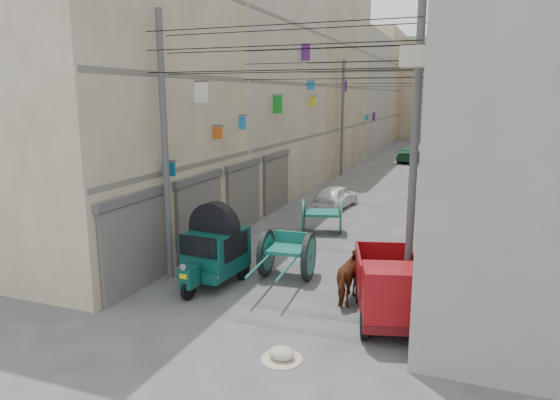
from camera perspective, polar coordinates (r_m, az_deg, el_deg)
The scene contains 17 objects.
building_row_left at distance 42.74m, azimuth 3.37°, elevation 12.98°, with size 8.00×62.00×14.00m.
building_row_right at distance 40.89m, azimuth 25.77°, elevation 11.91°, with size 8.00×62.00×14.00m.
end_cap_building at distance 72.80m, azimuth 17.35°, elevation 12.01°, with size 22.00×10.00×13.00m, color #B0AA8B.
shutters_left at distance 19.56m, azimuth -6.36°, elevation -0.28°, with size 0.18×14.40×2.88m.
signboards at distance 28.78m, azimuth 11.08°, elevation 7.33°, with size 8.22×40.52×5.67m.
ac_units at distance 14.47m, azimuth 16.74°, elevation 18.76°, with size 0.70×6.55×3.35m.
utility_poles at distance 24.17m, azimuth 9.24°, elevation 7.94°, with size 7.40×22.20×8.00m.
overhead_cables at distance 21.62m, azimuth 8.04°, elevation 14.88°, with size 7.40×22.52×1.12m.
auto_rickshaw at distance 15.08m, azimuth -7.47°, elevation -5.41°, with size 1.70×2.76×1.91m.
tonga_cart at distance 15.54m, azimuth 0.81°, elevation -6.16°, with size 1.63×3.35×1.48m.
mini_truck at distance 12.59m, azimuth 12.34°, elevation -10.44°, with size 2.20×3.44×1.79m.
second_cart at distance 20.68m, azimuth 4.83°, elevation -1.69°, with size 1.90×1.77×1.42m.
feed_sack at distance 11.21m, azimuth 0.21°, elevation -17.12°, with size 0.56×0.45×0.28m, color #BFB59E.
horse at distance 13.95m, azimuth 8.40°, elevation -8.60°, with size 0.78×1.72×1.45m, color brown.
distant_car_white at distance 25.48m, azimuth 6.43°, elevation 0.43°, with size 1.36×3.37×1.15m, color white.
distant_car_grey at distance 34.94m, azimuth 16.79°, elevation 3.05°, with size 1.18×3.38×1.12m, color #555A57.
distant_car_green at distance 44.43m, azimuth 14.58°, elevation 5.05°, with size 1.78×4.38×1.27m, color #1F5B39.
Camera 1 is at (4.86, -6.63, 5.56)m, focal length 32.00 mm.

